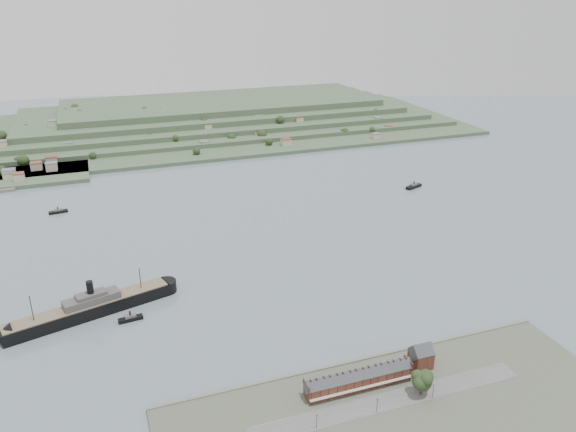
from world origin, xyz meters
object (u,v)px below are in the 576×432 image
object	(u,v)px
steamship	(85,310)
fig_tree	(423,380)
tugboat	(131,318)
gabled_building	(421,356)
terrace_row	(359,379)

from	to	relation	value
steamship	fig_tree	size ratio (longest dim) A/B	8.26
fig_tree	steamship	bearing A→B (deg)	139.39
tugboat	steamship	bearing A→B (deg)	151.90
steamship	tugboat	bearing A→B (deg)	-28.10
gabled_building	steamship	world-z (taller)	steamship
gabled_building	steamship	bearing A→B (deg)	145.73
terrace_row	gabled_building	xyz separation A→B (m)	(37.50, 4.02, 1.34)
terrace_row	tugboat	xyz separation A→B (m)	(-99.80, 101.26, -5.27)
tugboat	gabled_building	bearing A→B (deg)	-35.31
tugboat	terrace_row	bearing A→B (deg)	-45.42
gabled_building	fig_tree	distance (m)	22.18
terrace_row	fig_tree	distance (m)	30.61
gabled_building	tugboat	xyz separation A→B (m)	(-137.30, 97.24, -6.62)
gabled_building	tugboat	bearing A→B (deg)	144.69
tugboat	fig_tree	size ratio (longest dim) A/B	1.09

